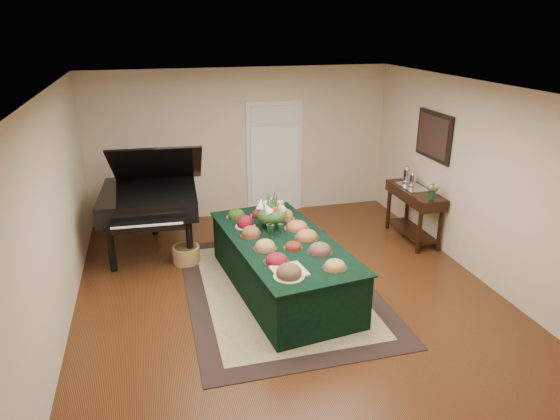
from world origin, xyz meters
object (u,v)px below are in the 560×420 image
object	(u,v)px
floral_centerpiece	(272,210)
mahogany_sideboard	(415,201)
grand_piano	(150,198)
buffet_table	(282,265)

from	to	relation	value
floral_centerpiece	mahogany_sideboard	bearing A→B (deg)	14.01
grand_piano	mahogany_sideboard	world-z (taller)	grand_piano
floral_centerpiece	grand_piano	distance (m)	2.07
mahogany_sideboard	grand_piano	bearing A→B (deg)	171.28
buffet_table	grand_piano	world-z (taller)	grand_piano
grand_piano	buffet_table	bearing A→B (deg)	-46.15
floral_centerpiece	mahogany_sideboard	xyz separation A→B (m)	(2.57, 0.64, -0.32)
grand_piano	mahogany_sideboard	xyz separation A→B (m)	(4.19, -0.64, -0.21)
floral_centerpiece	grand_piano	size ratio (longest dim) A/B	0.24
buffet_table	mahogany_sideboard	bearing A→B (deg)	22.96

